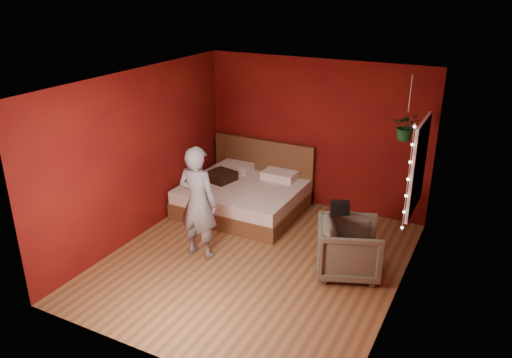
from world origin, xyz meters
The scene contains 10 objects.
floor centered at (0.00, 0.00, 0.00)m, with size 4.50×4.50×0.00m, color olive.
room_walls centered at (0.00, 0.00, 1.68)m, with size 4.04×4.54×2.62m.
window centered at (1.97, 0.90, 1.50)m, with size 0.05×0.97×1.27m.
fairy_lights centered at (1.94, 0.37, 1.50)m, with size 0.04×0.04×1.45m.
bed centered at (-0.95, 1.45, 0.28)m, with size 1.98×1.68×1.09m.
person centered at (-0.81, -0.21, 0.84)m, with size 0.61×0.40×1.68m, color slate.
armchair centered at (1.29, 0.30, 0.39)m, with size 0.82×0.85×0.77m, color #61604D.
handbag centered at (1.06, 0.51, 0.86)m, with size 0.26×0.13×0.19m, color black.
throw_pillow centered at (-1.40, 1.39, 0.57)m, with size 0.44×0.44×0.16m, color #301D10.
hanging_plant centered at (1.66, 1.45, 1.87)m, with size 0.42×0.37×0.94m.
Camera 1 is at (2.88, -5.57, 3.82)m, focal length 35.00 mm.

